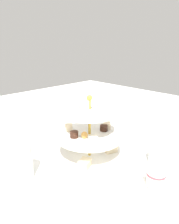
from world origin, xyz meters
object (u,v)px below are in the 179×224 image
object	(u,v)px
teacup_with_saucer	(156,180)
butter_knife_right	(97,221)
water_glass_short_left	(158,155)
tiered_serving_stand	(89,140)
butter_knife_left	(50,132)
water_glass_tall_right	(22,162)

from	to	relation	value
teacup_with_saucer	butter_knife_right	bearing A→B (deg)	80.92
butter_knife_right	teacup_with_saucer	bearing A→B (deg)	26.45
water_glass_short_left	tiered_serving_stand	bearing A→B (deg)	35.94
butter_knife_left	butter_knife_right	xyz separation A→B (m)	(-0.53, 0.22, 0.00)
tiered_serving_stand	teacup_with_saucer	distance (m)	0.27
teacup_with_saucer	water_glass_tall_right	bearing A→B (deg)	39.53
water_glass_tall_right	water_glass_short_left	xyz separation A→B (m)	(-0.26, -0.39, -0.03)
butter_knife_left	water_glass_short_left	bearing A→B (deg)	111.33
tiered_serving_stand	teacup_with_saucer	world-z (taller)	tiered_serving_stand
water_glass_tall_right	butter_knife_left	size ratio (longest dim) A/B	0.72
water_glass_tall_right	teacup_with_saucer	size ratio (longest dim) A/B	1.35
tiered_serving_stand	butter_knife_right	size ratio (longest dim) A/B	1.78
water_glass_tall_right	butter_knife_right	size ratio (longest dim) A/B	0.72
teacup_with_saucer	butter_knife_left	xyz separation A→B (m)	(0.56, 0.00, -0.02)
water_glass_tall_right	butter_knife_right	bearing A→B (deg)	-170.77
butter_knife_right	water_glass_short_left	bearing A→B (deg)	39.57
water_glass_tall_right	butter_knife_right	xyz separation A→B (m)	(-0.29, -0.05, -0.06)
tiered_serving_stand	water_glass_short_left	bearing A→B (deg)	-144.06
tiered_serving_stand	water_glass_tall_right	distance (m)	0.25
water_glass_short_left	butter_knife_right	world-z (taller)	water_glass_short_left
water_glass_tall_right	water_glass_short_left	distance (m)	0.47
teacup_with_saucer	butter_knife_left	size ratio (longest dim) A/B	0.53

